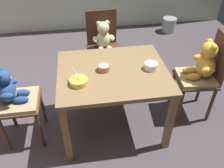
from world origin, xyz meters
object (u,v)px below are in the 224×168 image
object	(u,v)px
teddy_chair_near_left	(11,96)
porridge_bowl_terracotta_center	(104,68)
teddy_chair_far_center	(104,41)
porridge_bowl_white_near_right	(151,66)
teddy_chair_near_right	(203,69)
porridge_bowl_yellow_near_left	(79,81)
dining_table	(113,79)
metal_pail	(169,25)

from	to	relation	value
teddy_chair_near_left	porridge_bowl_terracotta_center	distance (m)	0.88
teddy_chair_far_center	porridge_bowl_terracotta_center	size ratio (longest dim) A/B	8.13
porridge_bowl_white_near_right	teddy_chair_near_right	bearing A→B (deg)	7.66
porridge_bowl_terracotta_center	porridge_bowl_yellow_near_left	world-z (taller)	porridge_bowl_yellow_near_left
dining_table	porridge_bowl_terracotta_center	bearing A→B (deg)	166.34
teddy_chair_near_left	teddy_chair_near_right	xyz separation A→B (m)	(1.88, 0.09, 0.04)
porridge_bowl_white_near_right	porridge_bowl_terracotta_center	bearing A→B (deg)	174.30
dining_table	teddy_chair_near_left	bearing A→B (deg)	-177.68
dining_table	porridge_bowl_yellow_near_left	world-z (taller)	porridge_bowl_yellow_near_left
teddy_chair_far_center	porridge_bowl_yellow_near_left	distance (m)	1.08
porridge_bowl_white_near_right	porridge_bowl_yellow_near_left	distance (m)	0.69
porridge_bowl_terracotta_center	teddy_chair_near_left	bearing A→B (deg)	-176.15
teddy_chair_far_center	porridge_bowl_white_near_right	xyz separation A→B (m)	(0.34, -0.89, 0.17)
teddy_chair_near_right	porridge_bowl_terracotta_center	xyz separation A→B (m)	(-1.02, -0.04, 0.14)
teddy_chair_near_right	metal_pail	bearing A→B (deg)	-97.52
teddy_chair_far_center	porridge_bowl_yellow_near_left	size ratio (longest dim) A/B	5.85
porridge_bowl_white_near_right	teddy_chair_far_center	bearing A→B (deg)	110.96
dining_table	teddy_chair_far_center	world-z (taller)	teddy_chair_far_center
porridge_bowl_white_near_right	porridge_bowl_yellow_near_left	world-z (taller)	porridge_bowl_yellow_near_left
teddy_chair_near_left	porridge_bowl_white_near_right	world-z (taller)	teddy_chair_near_left
dining_table	metal_pail	xyz separation A→B (m)	(1.40, 2.15, -0.48)
dining_table	teddy_chair_far_center	size ratio (longest dim) A/B	1.12
teddy_chair_near_left	porridge_bowl_yellow_near_left	size ratio (longest dim) A/B	5.87
teddy_chair_near_left	metal_pail	bearing A→B (deg)	42.74
dining_table	teddy_chair_near_left	xyz separation A→B (m)	(-0.94, -0.04, -0.06)
teddy_chair_far_center	porridge_bowl_white_near_right	world-z (taller)	teddy_chair_far_center
dining_table	porridge_bowl_white_near_right	bearing A→B (deg)	-3.84
dining_table	porridge_bowl_white_near_right	size ratio (longest dim) A/B	8.30
dining_table	porridge_bowl_white_near_right	distance (m)	0.38
teddy_chair_near_left	porridge_bowl_terracotta_center	world-z (taller)	teddy_chair_near_left
porridge_bowl_terracotta_center	porridge_bowl_yellow_near_left	distance (m)	0.29
dining_table	teddy_chair_near_right	xyz separation A→B (m)	(0.94, 0.05, -0.02)
porridge_bowl_white_near_right	porridge_bowl_terracotta_center	size ratio (longest dim) A/B	1.09
teddy_chair_near_right	metal_pail	world-z (taller)	teddy_chair_near_right
dining_table	porridge_bowl_yellow_near_left	bearing A→B (deg)	-154.60
porridge_bowl_terracotta_center	metal_pail	distance (m)	2.67
porridge_bowl_terracotta_center	metal_pail	xyz separation A→B (m)	(1.48, 2.13, -0.60)
teddy_chair_far_center	porridge_bowl_terracotta_center	distance (m)	0.87
teddy_chair_near_left	teddy_chair_far_center	world-z (taller)	teddy_chair_near_left
dining_table	porridge_bowl_white_near_right	xyz separation A→B (m)	(0.36, -0.02, 0.13)
porridge_bowl_yellow_near_left	metal_pail	distance (m)	2.94
teddy_chair_far_center	teddy_chair_near_right	bearing A→B (deg)	44.61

